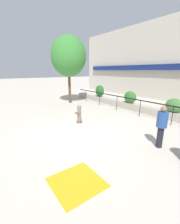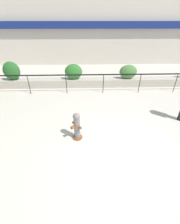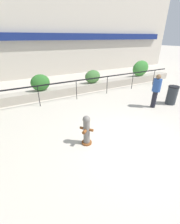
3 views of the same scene
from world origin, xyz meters
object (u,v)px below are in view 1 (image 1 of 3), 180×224
Objects in this scene: pedestrian at (162,124)px; hedge_bush_1 at (130,97)px; hedge_bush_0 at (100,91)px; street_tree at (68,56)px; fire_hydrant at (79,114)px; hedge_bush_2 at (174,106)px.

hedge_bush_1 is at bearing 140.39° from pedestrian.
pedestrian is (8.69, -4.03, -0.07)m from hedge_bush_0.
hedge_bush_1 is 6.60m from street_tree.
hedge_bush_1 is 5.11m from fire_hydrant.
hedge_bush_1 is 0.98× the size of hedge_bush_2.
pedestrian is (9.91, -1.31, -3.27)m from street_tree.
hedge_bush_1 is 0.18× the size of street_tree.
hedge_bush_1 is 3.47m from hedge_bush_2.
street_tree reaches higher than hedge_bush_2.
fire_hydrant is 4.61m from pedestrian.
hedge_bush_1 reaches higher than fire_hydrant.
hedge_bush_1 is 6.33m from pedestrian.
hedge_bush_1 is at bearing 180.00° from hedge_bush_2.
hedge_bush_0 is 4.37m from street_tree.
hedge_bush_2 is 5.94m from fire_hydrant.
fire_hydrant is (-3.06, -5.08, -0.38)m from hedge_bush_2.
hedge_bush_0 is 7.28m from hedge_bush_2.
hedge_bush_0 is 0.19× the size of street_tree.
hedge_bush_2 is (7.28, 0.00, -0.13)m from hedge_bush_0.
hedge_bush_0 is 0.65× the size of pedestrian.
hedge_bush_1 is 0.63× the size of pedestrian.
hedge_bush_1 is at bearing 94.53° from fire_hydrant.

